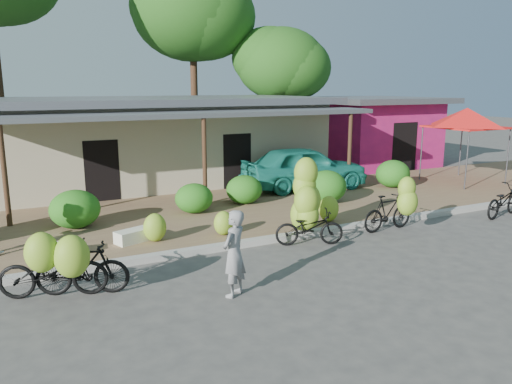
% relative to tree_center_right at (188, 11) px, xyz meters
% --- Properties ---
extents(ground, '(100.00, 100.00, 0.00)m').
position_rel_tree_center_right_xyz_m(ground, '(-3.31, -16.61, -7.47)').
color(ground, '#464341').
rests_on(ground, ground).
extents(sidewalk, '(60.00, 6.00, 0.12)m').
position_rel_tree_center_right_xyz_m(sidewalk, '(-3.31, -11.61, -7.41)').
color(sidewalk, olive).
rests_on(sidewalk, ground).
extents(curb, '(60.00, 0.25, 0.15)m').
position_rel_tree_center_right_xyz_m(curb, '(-3.31, -14.61, -7.39)').
color(curb, '#A8A399').
rests_on(curb, ground).
extents(shop_main, '(13.00, 8.50, 3.35)m').
position_rel_tree_center_right_xyz_m(shop_main, '(-3.31, -5.68, -5.75)').
color(shop_main, '#B9A98C').
rests_on(shop_main, ground).
extents(shop_pink, '(6.00, 6.00, 3.25)m').
position_rel_tree_center_right_xyz_m(shop_pink, '(7.19, -5.62, -5.80)').
color(shop_pink, '#CB1F68').
rests_on(shop_pink, ground).
extents(tree_center_right, '(6.01, 5.96, 9.75)m').
position_rel_tree_center_right_xyz_m(tree_center_right, '(0.00, 0.00, 0.00)').
color(tree_center_right, '#45281B').
rests_on(tree_center_right, ground).
extents(tree_near_right, '(4.74, 4.58, 6.75)m').
position_rel_tree_center_right_xyz_m(tree_near_right, '(4.00, -2.00, -2.48)').
color(tree_near_right, '#45281B').
rests_on(tree_near_right, ground).
extents(hedge_1, '(1.30, 1.17, 1.02)m').
position_rel_tree_center_right_xyz_m(hedge_1, '(-7.35, -11.52, -6.84)').
color(hedge_1, '#285C15').
rests_on(hedge_1, sidewalk).
extents(hedge_2, '(1.13, 1.01, 0.88)m').
position_rel_tree_center_right_xyz_m(hedge_2, '(-4.01, -11.42, -6.91)').
color(hedge_2, '#285C15').
rests_on(hedge_2, sidewalk).
extents(hedge_3, '(1.16, 1.05, 0.91)m').
position_rel_tree_center_right_xyz_m(hedge_3, '(-2.18, -11.01, -6.90)').
color(hedge_3, '#285C15').
rests_on(hedge_3, sidewalk).
extents(hedge_4, '(1.34, 1.20, 1.04)m').
position_rel_tree_center_right_xyz_m(hedge_4, '(0.20, -12.09, -6.83)').
color(hedge_4, '#285C15').
rests_on(hedge_4, sidewalk).
extents(hedge_5, '(1.29, 1.16, 1.01)m').
position_rel_tree_center_right_xyz_m(hedge_5, '(3.84, -11.13, -6.85)').
color(hedge_5, '#285C15').
rests_on(hedge_5, sidewalk).
extents(red_canopy, '(3.50, 3.50, 2.86)m').
position_rel_tree_center_right_xyz_m(red_canopy, '(6.98, -11.53, -4.86)').
color(red_canopy, '#59595E').
rests_on(red_canopy, sidewalk).
extents(bike_far_left, '(2.04, 1.46, 1.41)m').
position_rel_tree_center_right_xyz_m(bike_far_left, '(-8.29, -15.74, -6.89)').
color(bike_far_left, black).
rests_on(bike_far_left, ground).
extents(bike_left, '(1.75, 1.38, 1.34)m').
position_rel_tree_center_right_xyz_m(bike_left, '(-7.83, -15.94, -6.86)').
color(bike_left, black).
rests_on(bike_left, ground).
extents(bike_center, '(1.75, 1.39, 2.08)m').
position_rel_tree_center_right_xyz_m(bike_center, '(-2.35, -14.93, -6.63)').
color(bike_center, black).
rests_on(bike_center, ground).
extents(bike_right, '(1.66, 1.16, 1.56)m').
position_rel_tree_center_right_xyz_m(bike_right, '(0.10, -15.29, -6.82)').
color(bike_right, black).
rests_on(bike_right, ground).
extents(bike_far_right, '(1.91, 1.00, 0.95)m').
position_rel_tree_center_right_xyz_m(bike_far_right, '(4.12, -15.53, -6.99)').
color(bike_far_right, black).
rests_on(bike_far_right, ground).
extents(loose_banana_a, '(0.55, 0.47, 0.69)m').
position_rel_tree_center_right_xyz_m(loose_banana_a, '(-5.81, -13.61, -7.00)').
color(loose_banana_a, '#83B92E').
rests_on(loose_banana_a, sidewalk).
extents(loose_banana_b, '(0.49, 0.42, 0.61)m').
position_rel_tree_center_right_xyz_m(loose_banana_b, '(-4.13, -13.87, -7.04)').
color(loose_banana_b, '#83B92E').
rests_on(loose_banana_b, sidewalk).
extents(loose_banana_c, '(0.58, 0.49, 0.72)m').
position_rel_tree_center_right_xyz_m(loose_banana_c, '(-1.05, -14.02, -6.99)').
color(loose_banana_c, '#83B92E').
rests_on(loose_banana_c, sidewalk).
extents(sack_near, '(0.93, 0.66, 0.30)m').
position_rel_tree_center_right_xyz_m(sack_near, '(-6.29, -13.42, -7.20)').
color(sack_near, silver).
rests_on(sack_near, sidewalk).
extents(sack_far, '(0.80, 0.48, 0.28)m').
position_rel_tree_center_right_xyz_m(sack_far, '(-7.96, -13.69, -7.21)').
color(sack_far, silver).
rests_on(sack_far, sidewalk).
extents(vendor, '(0.71, 0.66, 1.62)m').
position_rel_tree_center_right_xyz_m(vendor, '(-5.31, -17.11, -6.66)').
color(vendor, gray).
rests_on(vendor, ground).
extents(teal_van, '(4.74, 2.23, 1.57)m').
position_rel_tree_center_right_xyz_m(teal_van, '(0.77, -9.88, -6.57)').
color(teal_van, '#1B7B6B').
rests_on(teal_van, sidewalk).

